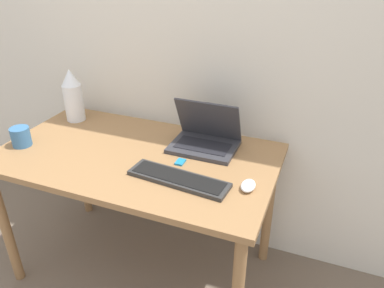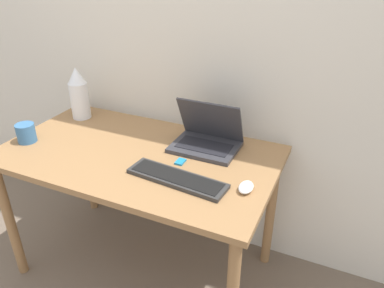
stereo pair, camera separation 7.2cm
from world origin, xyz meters
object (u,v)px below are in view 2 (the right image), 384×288
(mouse, at_px, (246,187))
(mp3_player, at_px, (180,162))
(keyboard, at_px, (177,178))
(mug, at_px, (26,133))
(laptop, at_px, (207,137))
(vase, at_px, (79,94))

(mouse, relative_size, mp3_player, 1.70)
(mouse, bearing_deg, keyboard, -170.13)
(keyboard, distance_m, mug, 0.85)
(laptop, distance_m, keyboard, 0.33)
(mouse, bearing_deg, laptop, 135.78)
(mp3_player, bearing_deg, vase, 163.15)
(keyboard, relative_size, mp3_player, 8.34)
(laptop, distance_m, mp3_player, 0.20)
(laptop, height_order, vase, vase)
(vase, bearing_deg, mouse, -16.10)
(keyboard, xyz_separation_m, mouse, (0.29, 0.05, 0.01))
(mp3_player, relative_size, mug, 0.57)
(keyboard, bearing_deg, mouse, 9.87)
(mp3_player, xyz_separation_m, mug, (-0.80, -0.13, 0.04))
(laptop, xyz_separation_m, vase, (-0.79, 0.03, 0.09))
(mouse, height_order, mug, mug)
(laptop, bearing_deg, mug, -159.16)
(mp3_player, bearing_deg, laptop, 74.78)
(laptop, bearing_deg, keyboard, -90.27)
(mug, bearing_deg, keyboard, -0.36)
(mug, bearing_deg, mp3_player, 9.39)
(keyboard, distance_m, mp3_player, 0.15)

